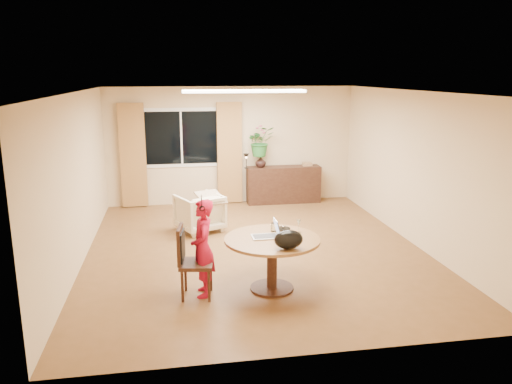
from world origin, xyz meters
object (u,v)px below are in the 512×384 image
(armchair, at_px, (200,212))
(sideboard, at_px, (283,185))
(dining_chair, at_px, (196,262))
(child, at_px, (203,248))
(dining_table, at_px, (272,249))

(armchair, height_order, sideboard, sideboard)
(armchair, bearing_deg, sideboard, -162.72)
(armchair, distance_m, sideboard, 2.69)
(dining_chair, relative_size, child, 0.74)
(dining_chair, bearing_deg, sideboard, 73.09)
(armchair, xyz_separation_m, sideboard, (2.01, 1.79, 0.06))
(dining_table, xyz_separation_m, child, (-0.93, -0.02, 0.08))
(child, distance_m, sideboard, 5.07)
(dining_chair, distance_m, sideboard, 5.14)
(child, relative_size, sideboard, 0.79)
(dining_table, bearing_deg, child, -178.93)
(dining_chair, relative_size, sideboard, 0.58)
(dining_table, bearing_deg, sideboard, 75.45)
(child, xyz_separation_m, armchair, (0.11, 2.81, -0.30))
(dining_table, relative_size, sideboard, 0.77)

